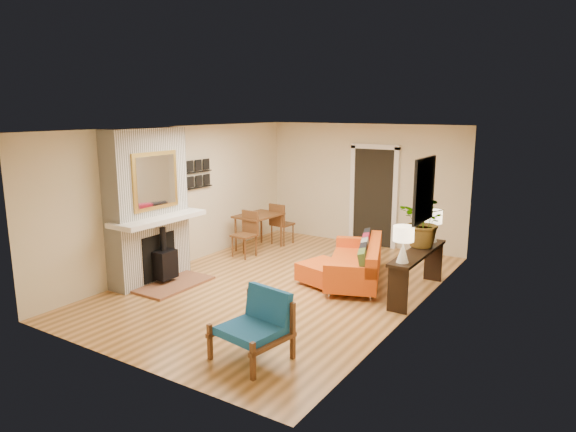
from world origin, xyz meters
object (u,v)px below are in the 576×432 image
dining_table (261,222)px  houseplant (425,221)px  sofa (359,263)px  lamp_far (433,222)px  lamp_near (403,240)px  console_table (418,260)px  blue_chair (258,322)px  ottoman (324,272)px

dining_table → houseplant: (3.64, -0.61, 0.55)m
sofa → lamp_far: (1.05, 0.58, 0.73)m
dining_table → lamp_near: (3.65, -1.61, 0.47)m
dining_table → lamp_near: bearing=-23.8°
dining_table → console_table: (3.65, -0.90, -0.02)m
blue_chair → lamp_far: 3.86m
dining_table → houseplant: size_ratio=2.02×
blue_chair → lamp_near: (0.93, 2.30, 0.63)m
blue_chair → console_table: size_ratio=0.48×
ottoman → blue_chair: 2.77m
sofa → houseplant: 1.33m
lamp_far → houseplant: (-0.01, -0.40, 0.08)m
sofa → lamp_near: bearing=-37.9°
sofa → console_table: sofa is taller
console_table → houseplant: (-0.01, 0.29, 0.57)m
blue_chair → houseplant: 3.50m
dining_table → lamp_near: size_ratio=3.15×
console_table → dining_table: bearing=166.2°
ottoman → houseplant: bearing=21.8°
blue_chair → dining_table: 4.77m
sofa → houseplant: bearing=10.0°
ottoman → lamp_near: 1.77m
lamp_far → ottoman: bearing=-146.5°
ottoman → dining_table: 2.49m
lamp_near → lamp_far: size_ratio=1.00×
houseplant → lamp_far: bearing=88.6°
dining_table → houseplant: houseplant is taller
sofa → dining_table: 2.73m
ottoman → dining_table: dining_table is taller
sofa → ottoman: bearing=-137.7°
sofa → blue_chair: size_ratio=2.38×
houseplant → lamp_near: bearing=-89.4°
lamp_near → dining_table: bearing=156.2°
console_table → lamp_near: size_ratio=3.43×
dining_table → lamp_far: (3.65, -0.21, 0.47)m
console_table → sofa: bearing=174.2°
sofa → lamp_far: lamp_far is taller
dining_table → console_table: bearing=-13.8°
ottoman → console_table: bearing=11.6°
houseplant → dining_table: bearing=170.5°
ottoman → houseplant: houseplant is taller
ottoman → houseplant: 1.86m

